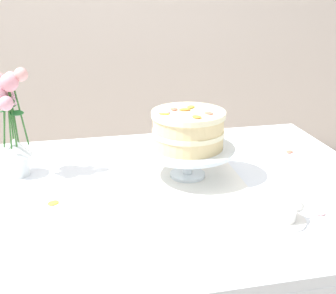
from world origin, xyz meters
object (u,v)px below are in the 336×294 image
teacup (283,213)px  dining_table (156,220)px  layer_cake (188,129)px  flower_vase (11,125)px  cake_stand (188,152)px

teacup → dining_table: bearing=139.9°
layer_cake → flower_vase: size_ratio=0.65×
cake_stand → teacup: (0.16, -0.32, -0.06)m
cake_stand → layer_cake: size_ratio=1.30×
flower_vase → cake_stand: bearing=-14.1°
dining_table → cake_stand: bearing=35.5°
teacup → cake_stand: bearing=117.0°
layer_cake → flower_vase: (-0.52, 0.13, 0.01)m
cake_stand → flower_vase: 0.55m
layer_cake → teacup: (0.16, -0.32, -0.13)m
layer_cake → flower_vase: flower_vase is taller
dining_table → layer_cake: (0.12, 0.08, 0.25)m
cake_stand → teacup: 0.37m
dining_table → flower_vase: bearing=151.9°
dining_table → teacup: (0.28, -0.24, 0.12)m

